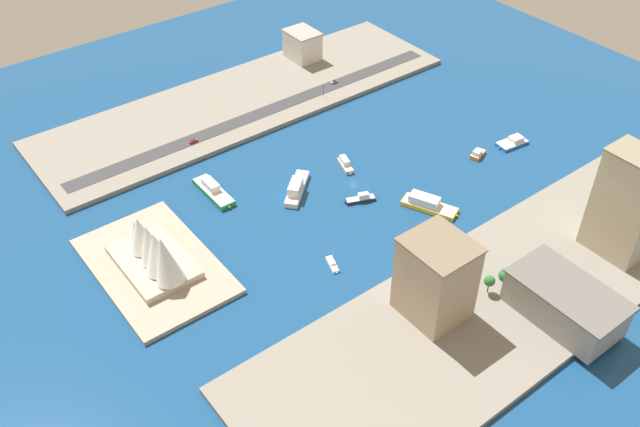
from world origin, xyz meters
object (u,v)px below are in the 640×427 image
object	(u,v)px
hotel_broad_white	(302,45)
pickup_red	(193,141)
catamaran_blue	(513,142)
patrol_launch_navy	(361,198)
ferry_yellow_fast	(428,204)
ferry_green_doubledeck	(213,190)
water_taxi_orange	(478,154)
opera_landmark	(154,251)
sedan_silver	(334,82)
office_block_beige	(627,204)
traffic_light_waterfront	(324,89)
ferry_white_commuter	(297,188)
apartment_midrise_tan	(436,278)
carpark_squat_concrete	(565,302)
yacht_sleek_gray	(345,164)
sailboat_small_white	(332,264)

from	to	relation	value
hotel_broad_white	pickup_red	bearing A→B (deg)	112.32
catamaran_blue	patrol_launch_navy	xyz separation A→B (m)	(11.88, 92.89, 0.00)
ferry_yellow_fast	ferry_green_doubledeck	xyz separation A→B (m)	(69.20, 73.02, -0.36)
water_taxi_orange	opera_landmark	world-z (taller)	opera_landmark
sedan_silver	hotel_broad_white	bearing A→B (deg)	-6.43
ferry_green_doubledeck	office_block_beige	distance (m)	181.05
ferry_green_doubledeck	traffic_light_waterfront	xyz separation A→B (m)	(36.88, -94.35, 4.79)
water_taxi_orange	ferry_white_commuter	world-z (taller)	ferry_white_commuter
ferry_yellow_fast	opera_landmark	distance (m)	124.69
apartment_midrise_tan	sedan_silver	xyz separation A→B (m)	(162.19, -80.23, -16.41)
ferry_white_commuter	pickup_red	bearing A→B (deg)	17.26
catamaran_blue	carpark_squat_concrete	bearing A→B (deg)	139.08
apartment_midrise_tan	office_block_beige	xyz separation A→B (m)	(-21.26, -85.88, 6.82)
yacht_sleek_gray	patrol_launch_navy	world-z (taller)	yacht_sleek_gray
sailboat_small_white	sedan_silver	size ratio (longest dim) A/B	2.45
yacht_sleek_gray	pickup_red	size ratio (longest dim) A/B	3.12
ferry_white_commuter	pickup_red	xyz separation A→B (m)	(63.45, 19.72, 0.68)
patrol_launch_navy	opera_landmark	distance (m)	99.08
ferry_yellow_fast	office_block_beige	xyz separation A→B (m)	(-69.35, -40.90, 24.22)
carpark_squat_concrete	yacht_sleek_gray	bearing A→B (deg)	1.11
patrol_launch_navy	pickup_red	bearing A→B (deg)	24.55
water_taxi_orange	sedan_silver	size ratio (longest dim) A/B	2.54
ferry_green_doubledeck	patrol_launch_navy	xyz separation A→B (m)	(-46.51, -52.03, -0.61)
carpark_squat_concrete	patrol_launch_navy	bearing A→B (deg)	7.45
catamaran_blue	hotel_broad_white	xyz separation A→B (m)	(139.91, 32.52, 9.74)
catamaran_blue	patrol_launch_navy	distance (m)	93.65
hotel_broad_white	water_taxi_orange	bearing A→B (deg)	-175.76
ferry_green_doubledeck	sailboat_small_white	xyz separation A→B (m)	(-72.49, -14.59, -1.05)
apartment_midrise_tan	pickup_red	size ratio (longest dim) A/B	7.41
ferry_yellow_fast	yacht_sleek_gray	world-z (taller)	ferry_yellow_fast
catamaran_blue	patrol_launch_navy	size ratio (longest dim) A/B	1.20
hotel_broad_white	pickup_red	distance (m)	108.48
ferry_white_commuter	hotel_broad_white	distance (m)	132.14
ferry_white_commuter	patrol_launch_navy	bearing A→B (deg)	-139.59
apartment_midrise_tan	ferry_yellow_fast	bearing A→B (deg)	-43.09
yacht_sleek_gray	catamaran_blue	distance (m)	89.89
sedan_silver	opera_landmark	distance (m)	171.43
yacht_sleek_gray	ferry_green_doubledeck	bearing A→B (deg)	71.38
ferry_green_doubledeck	traffic_light_waterfront	size ratio (longest dim) A/B	4.48
water_taxi_orange	sailboat_small_white	world-z (taller)	sailboat_small_white
traffic_light_waterfront	hotel_broad_white	bearing A→B (deg)	-22.02
sailboat_small_white	traffic_light_waterfront	xyz separation A→B (m)	(109.37, -79.77, 5.84)
ferry_white_commuter	pickup_red	world-z (taller)	ferry_white_commuter
sedan_silver	ferry_white_commuter	bearing A→B (deg)	131.69
water_taxi_orange	patrol_launch_navy	distance (m)	70.94
office_block_beige	hotel_broad_white	world-z (taller)	office_block_beige
sailboat_small_white	hotel_broad_white	size ratio (longest dim) A/B	0.52
water_taxi_orange	apartment_midrise_tan	bearing A→B (deg)	123.54
ferry_green_doubledeck	office_block_beige	size ratio (longest dim) A/B	0.60
yacht_sleek_gray	ferry_yellow_fast	bearing A→B (deg)	-168.27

